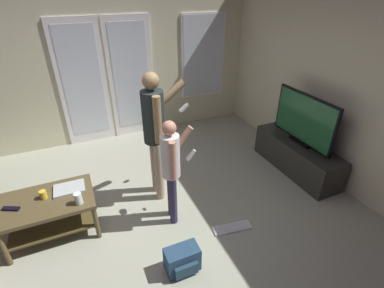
# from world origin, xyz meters

# --- Properties ---
(ground_plane) EXTENTS (5.38, 5.07, 0.02)m
(ground_plane) POSITION_xyz_m (0.00, 0.00, -0.01)
(ground_plane) COLOR #9EA18C
(wall_back_with_doors) EXTENTS (5.38, 0.09, 2.73)m
(wall_back_with_doors) POSITION_xyz_m (0.08, 2.50, 1.32)
(wall_back_with_doors) COLOR beige
(wall_back_with_doors) RESTS_ON ground_plane
(wall_right_plain) EXTENTS (0.06, 5.07, 2.70)m
(wall_right_plain) POSITION_xyz_m (2.66, 0.00, 1.35)
(wall_right_plain) COLOR beige
(wall_right_plain) RESTS_ON ground_plane
(coffee_table) EXTENTS (0.93, 0.62, 0.46)m
(coffee_table) POSITION_xyz_m (-0.95, 0.41, 0.34)
(coffee_table) COLOR brown
(coffee_table) RESTS_ON ground_plane
(tv_stand) EXTENTS (0.44, 1.40, 0.46)m
(tv_stand) POSITION_xyz_m (2.35, 0.29, 0.23)
(tv_stand) COLOR #292924
(tv_stand) RESTS_ON ground_plane
(flat_screen_tv) EXTENTS (0.08, 1.06, 0.71)m
(flat_screen_tv) POSITION_xyz_m (2.34, 0.29, 0.82)
(flat_screen_tv) COLOR black
(flat_screen_tv) RESTS_ON tv_stand
(person_adult) EXTENTS (0.64, 0.44, 1.63)m
(person_adult) POSITION_xyz_m (0.33, 0.58, 0.98)
(person_adult) COLOR tan
(person_adult) RESTS_ON ground_plane
(person_child) EXTENTS (0.43, 0.34, 1.27)m
(person_child) POSITION_xyz_m (0.34, 0.08, 0.76)
(person_child) COLOR #37304E
(person_child) RESTS_ON ground_plane
(backpack) EXTENTS (0.33, 0.22, 0.26)m
(backpack) POSITION_xyz_m (0.17, -0.61, 0.13)
(backpack) COLOR navy
(backpack) RESTS_ON ground_plane
(loose_keyboard) EXTENTS (0.45, 0.20, 0.02)m
(loose_keyboard) POSITION_xyz_m (0.88, -0.36, 0.01)
(loose_keyboard) COLOR white
(loose_keyboard) RESTS_ON ground_plane
(laptop_closed) EXTENTS (0.32, 0.24, 0.03)m
(laptop_closed) POSITION_xyz_m (-0.72, 0.50, 0.47)
(laptop_closed) COLOR #B2BBB8
(laptop_closed) RESTS_ON coffee_table
(cup_near_edge) EXTENTS (0.07, 0.07, 0.09)m
(cup_near_edge) POSITION_xyz_m (-0.97, 0.45, 0.51)
(cup_near_edge) COLOR gold
(cup_near_edge) RESTS_ON coffee_table
(cup_by_laptop) EXTENTS (0.08, 0.08, 0.13)m
(cup_by_laptop) POSITION_xyz_m (-0.64, 0.21, 0.52)
(cup_by_laptop) COLOR white
(cup_by_laptop) RESTS_ON coffee_table
(tv_remote_black) EXTENTS (0.17, 0.12, 0.02)m
(tv_remote_black) POSITION_xyz_m (-1.27, 0.39, 0.47)
(tv_remote_black) COLOR black
(tv_remote_black) RESTS_ON coffee_table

